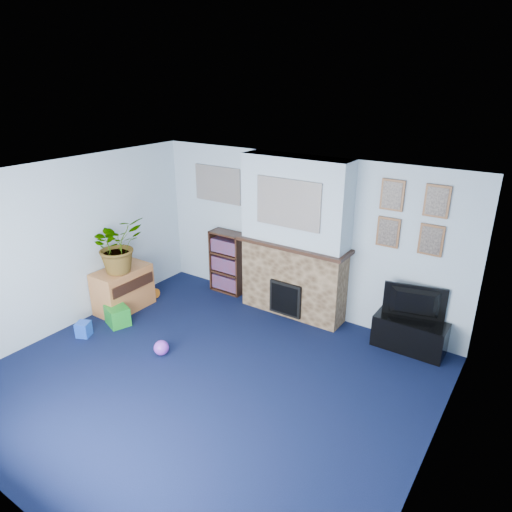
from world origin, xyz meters
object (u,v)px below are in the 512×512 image
Objects in this scene: television at (414,304)px; sideboard at (123,288)px; bookshelf at (228,263)px; tv_stand at (409,334)px.

sideboard is at bearing 5.09° from television.
bookshelf is (-3.08, 0.06, -0.17)m from television.
tv_stand is 0.44m from television.
tv_stand is 1.07× the size of sideboard.
television is 3.08m from bookshelf.
television is at bearing 90.00° from tv_stand.
bookshelf is 1.21× the size of sideboard.
tv_stand is 1.17× the size of television.
sideboard is (-4.04, -1.37, -0.32)m from television.
television is (0.00, 0.02, 0.44)m from tv_stand.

